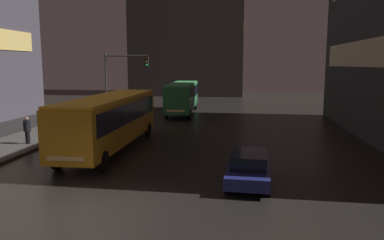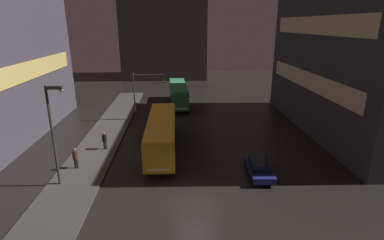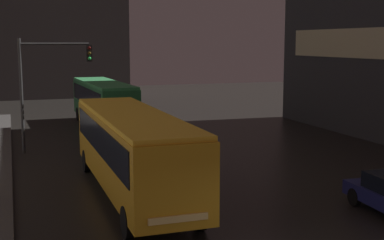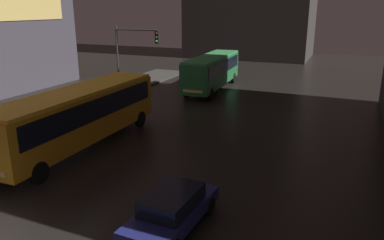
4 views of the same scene
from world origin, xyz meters
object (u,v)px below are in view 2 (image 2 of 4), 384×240
(bus_far, at_px, (178,92))
(pedestrian_mid, at_px, (105,139))
(bus_near, at_px, (162,131))
(traffic_light_main, at_px, (145,88))
(street_lamp_sidewalk, at_px, (54,121))
(pedestrian_near, at_px, (75,156))
(car_taxi, at_px, (259,167))

(bus_far, xyz_separation_m, pedestrian_mid, (-7.15, -16.42, -0.77))
(bus_near, xyz_separation_m, traffic_light_main, (-2.40, 9.59, 2.16))
(bus_far, xyz_separation_m, street_lamp_sidewalk, (-8.86, -22.85, 3.18))
(pedestrian_near, bearing_deg, bus_near, 6.19)
(bus_near, bearing_deg, car_taxi, 146.26)
(bus_far, height_order, street_lamp_sidewalk, street_lamp_sidewalk)
(traffic_light_main, bearing_deg, bus_far, 60.14)
(car_taxi, bearing_deg, bus_far, -70.79)
(traffic_light_main, distance_m, street_lamp_sidewalk, 16.45)
(pedestrian_near, height_order, street_lamp_sidewalk, street_lamp_sidewalk)
(pedestrian_mid, xyz_separation_m, street_lamp_sidewalk, (-1.71, -6.43, 3.95))
(bus_near, relative_size, bus_far, 1.08)
(street_lamp_sidewalk, bearing_deg, car_taxi, 3.17)
(bus_far, distance_m, car_taxi, 22.92)
(pedestrian_near, xyz_separation_m, pedestrian_mid, (1.50, 3.89, -0.05))
(bus_near, xyz_separation_m, bus_far, (1.70, 16.72, -0.03))
(pedestrian_near, relative_size, traffic_light_main, 0.29)
(bus_near, distance_m, traffic_light_main, 10.11)
(car_taxi, height_order, street_lamp_sidewalk, street_lamp_sidewalk)
(car_taxi, bearing_deg, street_lamp_sidewalk, 6.49)
(pedestrian_near, distance_m, traffic_light_main, 14.24)
(bus_near, relative_size, pedestrian_near, 6.60)
(pedestrian_mid, relative_size, traffic_light_main, 0.28)
(pedestrian_near, xyz_separation_m, traffic_light_main, (4.56, 13.17, 2.91))
(street_lamp_sidewalk, bearing_deg, bus_far, 68.81)
(bus_far, bearing_deg, street_lamp_sidewalk, 66.31)
(pedestrian_near, height_order, traffic_light_main, traffic_light_main)
(bus_far, bearing_deg, pedestrian_near, 64.42)
(car_taxi, height_order, pedestrian_mid, pedestrian_mid)
(bus_near, distance_m, street_lamp_sidewalk, 9.94)
(bus_near, relative_size, street_lamp_sidewalk, 1.55)
(bus_near, distance_m, car_taxi, 9.65)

